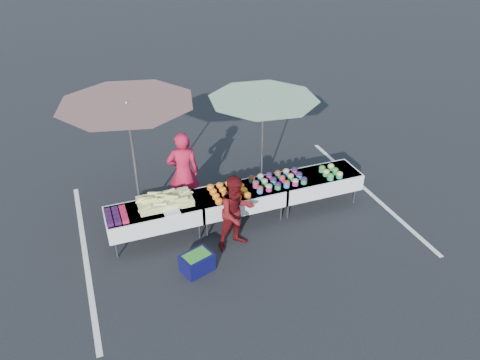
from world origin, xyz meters
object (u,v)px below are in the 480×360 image
object	(u,v)px
customer	(237,213)
umbrella_right	(263,108)
umbrella_left	(128,114)
table_right	(317,181)
storage_bin	(197,262)
table_left	(154,215)
vendor	(183,172)
table_center	(240,197)

from	to	relation	value
customer	umbrella_right	xyz separation A→B (m)	(1.15, 1.50, 1.38)
umbrella_left	umbrella_right	distance (m)	2.76
table_right	storage_bin	world-z (taller)	table_right
table_left	vendor	world-z (taller)	vendor
table_right	customer	bearing A→B (deg)	-160.80
table_center	umbrella_right	distance (m)	1.92
vendor	customer	size ratio (longest dim) A/B	1.18
table_left	storage_bin	distance (m)	1.35
table_right	customer	size ratio (longest dim) A/B	1.19
table_center	vendor	world-z (taller)	vendor
table_right	umbrella_right	world-z (taller)	umbrella_right
table_left	storage_bin	world-z (taller)	table_left
table_left	table_center	size ratio (longest dim) A/B	1.00
customer	umbrella_left	xyz separation A→B (m)	(-1.60, 1.55, 1.65)
table_center	umbrella_right	bearing A→B (deg)	43.26
table_left	table_right	bearing A→B (deg)	0.00
table_center	storage_bin	bearing A→B (deg)	-137.45
umbrella_right	vendor	bearing A→B (deg)	177.50
vendor	table_right	bearing A→B (deg)	174.71
table_center	customer	world-z (taller)	customer
table_center	table_left	bearing A→B (deg)	180.00
customer	storage_bin	distance (m)	1.19
table_left	table_right	size ratio (longest dim) A/B	1.00
table_right	umbrella_left	size ratio (longest dim) A/B	0.62
table_left	storage_bin	bearing A→B (deg)	-66.59
table_center	storage_bin	world-z (taller)	table_center
table_right	umbrella_left	xyz separation A→B (m)	(-3.75, 0.80, 1.84)
umbrella_right	table_left	bearing A→B (deg)	-163.85
storage_bin	table_right	bearing A→B (deg)	2.30
customer	umbrella_right	world-z (taller)	umbrella_right
umbrella_right	table_center	bearing A→B (deg)	-136.74
table_center	table_right	size ratio (longest dim) A/B	1.00
table_center	table_right	world-z (taller)	same
table_right	storage_bin	xyz separation A→B (m)	(-3.09, -1.18, -0.39)
storage_bin	umbrella_left	bearing A→B (deg)	89.83
table_right	customer	xyz separation A→B (m)	(-2.15, -0.75, 0.20)
umbrella_left	umbrella_right	world-z (taller)	umbrella_left
table_right	vendor	world-z (taller)	vendor
table_left	table_right	world-z (taller)	same
customer	storage_bin	bearing A→B (deg)	-165.14
table_right	storage_bin	size ratio (longest dim) A/B	2.82
table_right	table_left	bearing A→B (deg)	180.00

